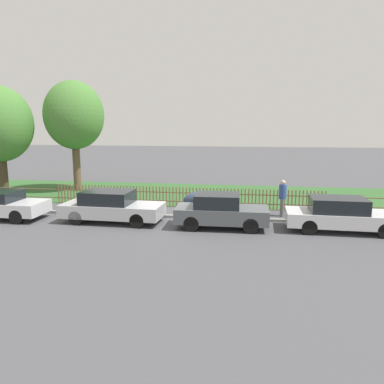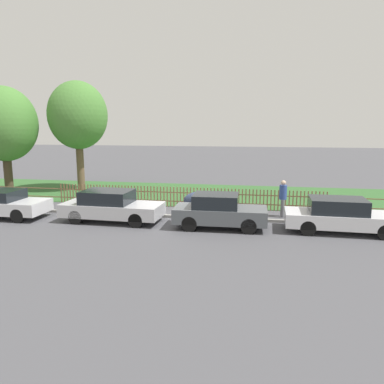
# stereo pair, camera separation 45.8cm
# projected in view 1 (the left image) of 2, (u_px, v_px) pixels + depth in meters

# --- Properties ---
(ground_plane) EXTENTS (120.00, 120.00, 0.00)m
(ground_plane) POSITION_uv_depth(u_px,v_px,m) (176.00, 218.00, 17.20)
(ground_plane) COLOR #4C4C51
(kerb_stone) EXTENTS (42.92, 0.20, 0.12)m
(kerb_stone) POSITION_uv_depth(u_px,v_px,m) (176.00, 216.00, 17.28)
(kerb_stone) COLOR gray
(kerb_stone) RESTS_ON ground
(grass_strip) EXTENTS (42.92, 7.78, 0.01)m
(grass_strip) POSITION_uv_depth(u_px,v_px,m) (196.00, 194.00, 23.28)
(grass_strip) COLOR #33602D
(grass_strip) RESTS_ON ground
(park_fence) EXTENTS (42.92, 0.05, 1.06)m
(park_fence) POSITION_uv_depth(u_px,v_px,m) (185.00, 197.00, 19.41)
(park_fence) COLOR olive
(park_fence) RESTS_ON ground
(parked_car_black_saloon) EXTENTS (4.01, 1.81, 1.29)m
(parked_car_black_saloon) POSITION_uv_depth(u_px,v_px,m) (0.00, 204.00, 17.02)
(parked_car_black_saloon) COLOR silver
(parked_car_black_saloon) RESTS_ON ground
(parked_car_navy_estate) EXTENTS (4.45, 1.87, 1.39)m
(parked_car_navy_estate) POSITION_uv_depth(u_px,v_px,m) (111.00, 206.00, 16.45)
(parked_car_navy_estate) COLOR #BCBCC1
(parked_car_navy_estate) RESTS_ON ground
(parked_car_red_compact) EXTENTS (3.84, 1.74, 1.43)m
(parked_car_red_compact) POSITION_uv_depth(u_px,v_px,m) (220.00, 211.00, 15.50)
(parked_car_red_compact) COLOR #51565B
(parked_car_red_compact) RESTS_ON ground
(parked_car_white_van) EXTENTS (4.48, 1.77, 1.38)m
(parked_car_white_van) POSITION_uv_depth(u_px,v_px,m) (341.00, 215.00, 14.98)
(parked_car_white_van) COLOR silver
(parked_car_white_van) RESTS_ON ground
(covered_motorcycle) EXTENTS (2.12, 0.93, 1.17)m
(covered_motorcycle) POSITION_uv_depth(u_px,v_px,m) (205.00, 201.00, 17.64)
(covered_motorcycle) COLOR black
(covered_motorcycle) RESTS_ON ground
(tree_behind_motorcycle) EXTENTS (3.75, 3.75, 7.01)m
(tree_behind_motorcycle) POSITION_uv_depth(u_px,v_px,m) (74.00, 116.00, 23.72)
(tree_behind_motorcycle) COLOR brown
(tree_behind_motorcycle) RESTS_ON ground
(pedestrian_near_fence) EXTENTS (0.35, 0.40, 1.72)m
(pedestrian_near_fence) POSITION_uv_depth(u_px,v_px,m) (283.00, 196.00, 17.42)
(pedestrian_near_fence) COLOR slate
(pedestrian_near_fence) RESTS_ON ground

